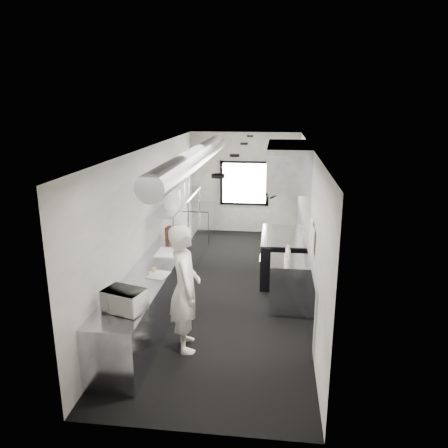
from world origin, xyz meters
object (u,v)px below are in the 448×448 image
(range, at_px, (281,256))
(far_work_table, at_px, (199,222))
(knife_block, at_px, (169,232))
(squeeze_bottle_d, at_px, (287,253))
(prep_counter, at_px, (165,274))
(plate_stack_b, at_px, (175,197))
(squeeze_bottle_a, at_px, (287,263))
(plate_stack_d, at_px, (185,186))
(line_cook, at_px, (185,288))
(plate_stack_a, at_px, (171,200))
(plate_stack_c, at_px, (179,190))
(bottle_station, at_px, (288,284))
(deli_tub_a, at_px, (120,295))
(pass_shelf, at_px, (179,201))
(squeeze_bottle_e, at_px, (288,250))
(small_plate, at_px, (154,273))
(exhaust_hood, at_px, (288,165))
(microwave, at_px, (124,300))
(squeeze_bottle_c, at_px, (288,256))
(squeeze_bottle_b, at_px, (286,259))
(cutting_board, at_px, (168,252))
(deli_tub_b, at_px, (121,293))

(range, distance_m, far_work_table, 3.32)
(knife_block, height_order, squeeze_bottle_d, knife_block)
(prep_counter, height_order, plate_stack_b, plate_stack_b)
(prep_counter, bearing_deg, squeeze_bottle_a, -13.35)
(prep_counter, xyz_separation_m, plate_stack_d, (-0.03, 2.09, 1.29))
(line_cook, height_order, plate_stack_a, line_cook)
(plate_stack_c, bearing_deg, range, -9.25)
(bottle_station, height_order, deli_tub_a, deli_tub_a)
(range, bearing_deg, pass_shelf, 172.33)
(pass_shelf, height_order, plate_stack_c, plate_stack_c)
(squeeze_bottle_e, bearing_deg, small_plate, -151.55)
(deli_tub_a, height_order, squeeze_bottle_d, squeeze_bottle_d)
(exhaust_hood, xyz_separation_m, bottle_station, (0.05, -1.40, -1.94))
(plate_stack_c, bearing_deg, plate_stack_d, 88.86)
(microwave, xyz_separation_m, plate_stack_d, (-0.10, 4.49, 0.69))
(line_cook, relative_size, squeeze_bottle_c, 9.77)
(bottle_station, bearing_deg, far_work_table, 120.53)
(exhaust_hood, bearing_deg, squeeze_bottle_b, -90.19)
(squeeze_bottle_b, bearing_deg, range, 91.94)
(pass_shelf, relative_size, cutting_board, 5.56)
(line_cook, bearing_deg, exhaust_hood, -44.35)
(small_plate, relative_size, knife_block, 0.78)
(plate_stack_b, height_order, squeeze_bottle_a, plate_stack_b)
(range, distance_m, plate_stack_d, 2.71)
(microwave, xyz_separation_m, squeeze_bottle_e, (2.22, 2.53, -0.07))
(exhaust_hood, xyz_separation_m, plate_stack_d, (-2.28, 0.89, -0.65))
(line_cook, relative_size, deli_tub_b, 14.38)
(small_plate, distance_m, squeeze_bottle_c, 2.35)
(plate_stack_d, xyz_separation_m, squeeze_bottle_e, (2.32, -1.95, -0.75))
(plate_stack_d, relative_size, squeeze_bottle_d, 1.78)
(prep_counter, relative_size, cutting_board, 11.12)
(plate_stack_b, bearing_deg, knife_block, -126.33)
(plate_stack_d, distance_m, squeeze_bottle_c, 3.36)
(squeeze_bottle_c, bearing_deg, plate_stack_d, 135.01)
(plate_stack_a, bearing_deg, squeeze_bottle_e, -13.44)
(prep_counter, height_order, knife_block, knife_block)
(knife_block, height_order, plate_stack_b, plate_stack_b)
(pass_shelf, height_order, squeeze_bottle_b, pass_shelf)
(squeeze_bottle_e, bearing_deg, squeeze_bottle_c, -90.46)
(squeeze_bottle_c, bearing_deg, cutting_board, 175.71)
(cutting_board, distance_m, plate_stack_a, 1.11)
(prep_counter, bearing_deg, pass_shelf, 91.56)
(cutting_board, bearing_deg, plate_stack_b, 95.36)
(range, xyz_separation_m, microwave, (-2.12, -3.60, 0.58))
(cutting_board, distance_m, squeeze_bottle_d, 2.19)
(squeeze_bottle_b, bearing_deg, small_plate, -162.45)
(bottle_station, xyz_separation_m, far_work_table, (-2.30, 3.90, 0.00))
(plate_stack_a, xyz_separation_m, plate_stack_b, (-0.01, 0.36, -0.01))
(range, height_order, squeeze_bottle_d, squeeze_bottle_d)
(pass_shelf, bearing_deg, squeeze_bottle_e, -30.36)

